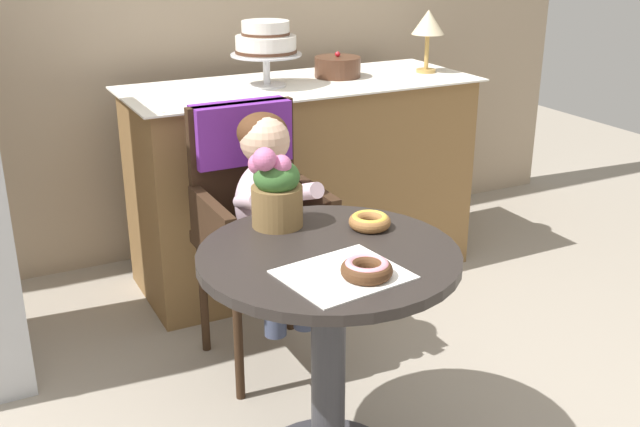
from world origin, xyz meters
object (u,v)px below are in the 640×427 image
Objects in this scene: round_layer_cake at (338,67)px; table_lamp at (428,25)px; wicker_chair at (252,194)px; donut_mid at (370,221)px; flower_vase at (276,189)px; cafe_table at (328,320)px; donut_front at (367,269)px; tiered_cake_stand at (266,43)px; seated_child at (269,197)px.

round_layer_cake is 0.46m from table_lamp.
wicker_chair is 3.35× the size of table_lamp.
flower_vase is (-0.23, 0.14, 0.09)m from donut_mid.
donut_front is at bearing -87.52° from cafe_table.
cafe_table is at bearing 92.48° from donut_front.
wicker_chair is 0.96m from round_layer_cake.
table_lamp is (1.22, 1.02, 0.28)m from flower_vase.
tiered_cake_stand is at bearing 57.96° from wicker_chair.
round_layer_cake reaches higher than cafe_table.
seated_child is (0.08, 0.58, 0.17)m from cafe_table.
wicker_chair is 0.78m from tiered_cake_stand.
donut_front is at bearing -115.86° from round_layer_cake.
donut_mid is at bearing -130.33° from table_lamp.
cafe_table is 2.53× the size of table_lamp.
wicker_chair is 1.30m from table_lamp.
donut_front reaches higher than cafe_table.
wicker_chair is at bearing 90.00° from seated_child.
donut_front is 0.44× the size of tiered_cake_stand.
table_lamp is (1.10, 0.68, 0.44)m from seated_child.
wicker_chair is 0.94m from donut_front.
tiered_cake_stand is (0.38, 1.49, 0.34)m from donut_front.
wicker_chair is 0.55m from flower_vase.
table_lamp reaches higher than donut_mid.
donut_front is 1.07× the size of donut_mid.
donut_front is at bearing -128.83° from table_lamp.
seated_child is at bearing 69.97° from flower_vase.
round_layer_cake is 0.73× the size of table_lamp.
flower_vase is 1.37m from round_layer_cake.
cafe_table is at bearing -119.17° from round_layer_cake.
cafe_table is at bearing -152.58° from donut_mid.
table_lamp is (1.17, 1.45, 0.37)m from donut_front.
wicker_chair is 7.74× the size of donut_mid.
cafe_table is 2.40× the size of tiered_cake_stand.
round_layer_cake is at bearing 60.83° from cafe_table.
wicker_chair is 0.66m from donut_mid.
seated_child is 2.55× the size of table_lamp.
round_layer_cake is at bearing 7.34° from tiered_cake_stand.
seated_child is 2.42× the size of tiered_cake_stand.
donut_front is (-0.07, -0.93, 0.11)m from wicker_chair.
seated_child reaches higher than cafe_table.
tiered_cake_stand reaches higher than wicker_chair.
round_layer_cake reaches higher than wicker_chair.
wicker_chair reaches higher than donut_front.
round_layer_cake is at bearing 64.14° from donut_front.
table_lamp is (1.17, 1.26, 0.61)m from cafe_table.
table_lamp is at bearing 22.02° from wicker_chair.
donut_front is (-0.07, -0.77, 0.07)m from seated_child.
seated_child is 5.90× the size of donut_mid.
donut_front is (0.01, -0.19, 0.24)m from cafe_table.
table_lamp reaches higher than cafe_table.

